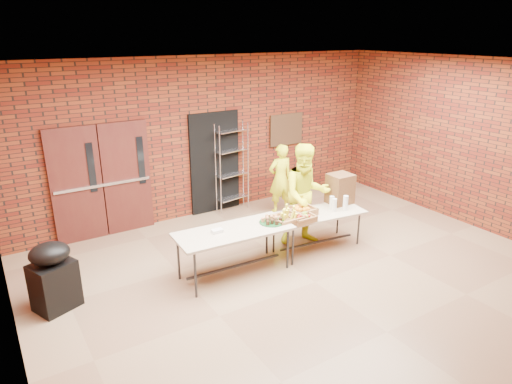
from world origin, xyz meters
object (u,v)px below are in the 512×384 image
(covered_grill, at_px, (53,276))
(volunteer_woman, at_px, (280,179))
(wire_rack, at_px, (232,167))
(table_left, at_px, (234,234))
(volunteer_man, at_px, (306,195))
(table_right, at_px, (318,216))
(coffee_dispenser, at_px, (340,189))

(covered_grill, distance_m, volunteer_woman, 4.84)
(wire_rack, distance_m, table_left, 2.78)
(wire_rack, bearing_deg, covered_grill, -162.55)
(table_left, xyz_separation_m, volunteer_man, (1.64, 0.32, 0.23))
(table_left, bearing_deg, volunteer_woman, 42.97)
(table_left, height_order, table_right, table_left)
(table_right, bearing_deg, coffee_dispenser, 20.95)
(volunteer_woman, bearing_deg, coffee_dispenser, 101.80)
(table_right, distance_m, covered_grill, 4.24)
(wire_rack, xyz_separation_m, coffee_dispenser, (0.96, -2.26, 0.01))
(covered_grill, xyz_separation_m, volunteer_woman, (4.66, 1.28, 0.24))
(table_left, height_order, covered_grill, covered_grill)
(wire_rack, xyz_separation_m, volunteer_woman, (0.78, -0.65, -0.20))
(wire_rack, distance_m, coffee_dispenser, 2.45)
(table_left, bearing_deg, volunteer_man, 14.15)
(wire_rack, bearing_deg, volunteer_woman, -49.02)
(volunteer_woman, height_order, volunteer_man, volunteer_man)
(coffee_dispenser, height_order, covered_grill, coffee_dispenser)
(table_left, bearing_deg, covered_grill, 172.04)
(wire_rack, relative_size, volunteer_man, 1.02)
(wire_rack, xyz_separation_m, volunteer_man, (0.31, -2.10, -0.02))
(coffee_dispenser, bearing_deg, covered_grill, 176.20)
(covered_grill, xyz_separation_m, volunteer_man, (4.19, -0.17, 0.42))
(coffee_dispenser, bearing_deg, table_right, -165.75)
(table_right, relative_size, coffee_dispenser, 3.14)
(table_left, height_order, coffee_dispenser, coffee_dispenser)
(volunteer_woman, bearing_deg, wire_rack, -34.71)
(covered_grill, relative_size, volunteer_man, 0.54)
(table_left, bearing_deg, table_right, 3.27)
(table_left, relative_size, volunteer_man, 1.02)
(volunteer_man, bearing_deg, covered_grill, -163.58)
(coffee_dispenser, bearing_deg, volunteer_woman, 96.55)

